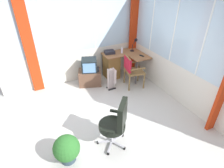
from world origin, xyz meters
TOP-DOWN VIEW (x-y plane):
  - ground at (0.00, 0.00)m, footprint 5.08×5.24m
  - north_window_panel at (0.00, 2.15)m, footprint 4.08×0.07m
  - east_window_panel at (2.07, -0.00)m, footprint 0.07×4.24m
  - curtain_north_left at (-1.12, 2.07)m, footprint 0.27×0.08m
  - curtain_corner at (1.94, 2.02)m, footprint 0.27×0.09m
  - desk at (1.12, 1.81)m, footprint 1.19×1.04m
  - desk_lamp at (1.85, 1.75)m, footprint 0.22×0.19m
  - tv_remote at (1.82, 1.32)m, footprint 0.09×0.16m
  - spray_bottle at (1.41, 1.79)m, footprint 0.06×0.06m
  - paper_tray at (1.05, 1.92)m, footprint 0.33×0.28m
  - wooden_armchair at (1.29, 1.07)m, footprint 0.57×0.57m
  - office_chair at (-0.05, -0.64)m, footprint 0.60×0.61m
  - tv_on_stand at (0.30, 1.69)m, footprint 0.75×0.64m
  - space_heater at (0.77, 1.20)m, footprint 0.26×0.17m
  - potted_plant at (-0.98, -0.58)m, footprint 0.47×0.47m

SIDE VIEW (x-z plane):
  - ground at x=0.00m, z-range -0.06..0.00m
  - potted_plant at x=-0.98m, z-range 0.02..0.56m
  - space_heater at x=0.77m, z-range 0.01..0.64m
  - tv_on_stand at x=0.30m, z-range -0.05..0.77m
  - desk at x=1.12m, z-range 0.03..0.79m
  - office_chair at x=-0.05m, z-range 0.06..1.08m
  - wooden_armchair at x=1.29m, z-range 0.13..1.07m
  - tv_remote at x=1.82m, z-range 0.76..0.78m
  - paper_tray at x=1.05m, z-range 0.76..0.85m
  - spray_bottle at x=1.41m, z-range 0.75..0.97m
  - desk_lamp at x=1.85m, z-range 0.82..1.24m
  - curtain_north_left at x=-1.12m, z-range 0.00..2.55m
  - curtain_corner at x=1.94m, z-range 0.00..2.55m
  - north_window_panel at x=0.00m, z-range 0.00..2.64m
  - east_window_panel at x=2.07m, z-range 0.00..2.65m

